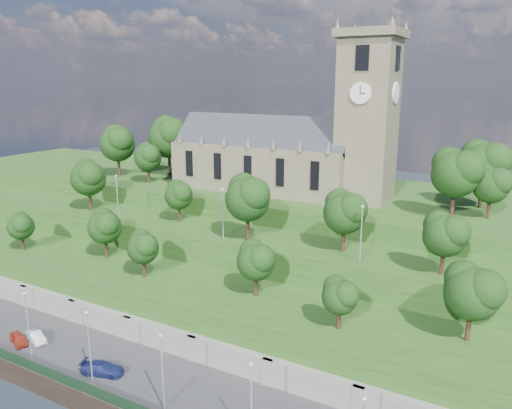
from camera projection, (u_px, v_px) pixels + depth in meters
The scene contains 16 objects.
promenade at pixel (129, 378), 56.67m from camera, with size 160.00×12.00×2.00m, color #2D2D30.
quay_wall at pixel (88, 406), 51.52m from camera, with size 160.00×0.50×2.20m, color black.
fence at pixel (92, 390), 51.71m from camera, with size 160.00×0.10×1.20m, color black.
retaining_wall at pixel (163, 342), 61.36m from camera, with size 160.00×2.10×5.00m.
embankment_lower at pixel (191, 312), 66.10m from camera, with size 160.00×12.00×8.00m, color #214416.
embankment_upper at pixel (235, 271), 74.93m from camera, with size 160.00×10.00×12.00m, color #214416.
hilltop at pixel (294, 226), 92.35m from camera, with size 160.00×32.00×15.00m, color #214416.
church at pixel (290, 149), 84.93m from camera, with size 38.60×12.35×27.60m.
trees_lower at pixel (226, 254), 61.98m from camera, with size 69.51×8.80×8.24m.
trees_upper at pixel (233, 197), 70.99m from camera, with size 63.89×8.36×9.37m.
trees_hilltop at pixel (264, 150), 86.67m from camera, with size 74.13×15.97×12.00m.
lamp_posts_promenade at pixel (89, 341), 53.25m from camera, with size 60.36×0.36×8.28m.
lamp_posts_upper at pixel (223, 209), 69.90m from camera, with size 40.36×0.36×7.32m.
car_left at pixel (19, 339), 61.93m from camera, with size 1.51×3.74×1.28m, color maroon.
car_middle at pixel (35, 337), 62.40m from camera, with size 1.38×3.94×1.30m, color #B5B4B9.
car_right at pixel (102, 368), 55.47m from camera, with size 1.99×4.90×1.42m, color navy.
Camera 1 is at (37.06, -30.78, 33.89)m, focal length 35.00 mm.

